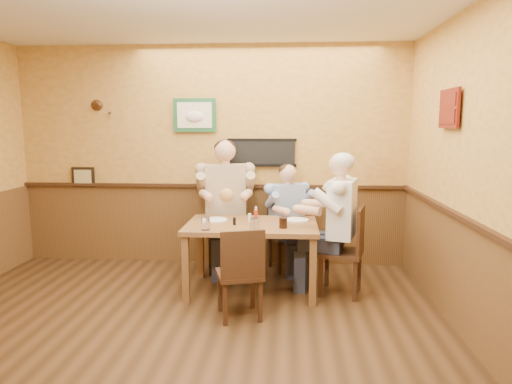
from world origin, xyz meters
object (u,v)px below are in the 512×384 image
diner_white_elder (341,232)px  pepper_shaker (234,221)px  diner_blue_polo (287,223)px  salt_shaker (250,218)px  chair_right_end (341,250)px  water_glass_mid (255,225)px  diner_tan_shirt (226,212)px  hot_sauce_bottle (256,216)px  chair_near_side (239,272)px  water_glass_left (206,223)px  dining_table (252,232)px  chair_back_left (226,229)px  cola_tumbler (283,223)px  chair_back_right (286,237)px

diner_white_elder → pepper_shaker: (-1.13, -0.05, 0.11)m
diner_blue_polo → salt_shaker: diner_blue_polo is taller
chair_right_end → water_glass_mid: 1.01m
diner_tan_shirt → hot_sauce_bottle: diner_tan_shirt is taller
chair_right_end → chair_near_side: 1.22m
water_glass_left → salt_shaker: water_glass_left is taller
dining_table → diner_white_elder: diner_white_elder is taller
chair_back_left → chair_right_end: 1.53m
diner_white_elder → water_glass_left: bearing=-62.2°
pepper_shaker → chair_near_side: bearing=-79.3°
diner_tan_shirt → chair_back_left: bearing=-9.2°
dining_table → hot_sauce_bottle: hot_sauce_bottle is taller
salt_shaker → pepper_shaker: bearing=-129.8°
chair_back_left → salt_shaker: chair_back_left is taller
pepper_shaker → cola_tumbler: bearing=-12.5°
diner_blue_polo → salt_shaker: size_ratio=13.32×
diner_white_elder → chair_back_left: bearing=-103.6°
dining_table → diner_blue_polo: size_ratio=1.18×
dining_table → water_glass_left: bearing=-143.1°
chair_near_side → chair_back_right: bearing=-123.1°
diner_blue_polo → water_glass_mid: 1.19m
diner_tan_shirt → chair_near_side: bearing=-86.5°
chair_right_end → water_glass_left: size_ratio=7.27×
diner_blue_polo → pepper_shaker: diner_blue_polo is taller
dining_table → cola_tumbler: (0.34, -0.20, 0.15)m
chair_near_side → water_glass_left: bearing=-60.5°
dining_table → chair_back_right: (0.37, 0.77, -0.24)m
water_glass_mid → hot_sauce_bottle: (-0.01, 0.37, 0.02)m
pepper_shaker → dining_table: bearing=24.8°
chair_right_end → hot_sauce_bottle: chair_right_end is taller
diner_tan_shirt → water_glass_left: bearing=-102.5°
chair_back_right → diner_blue_polo: size_ratio=0.70×
hot_sauce_bottle → water_glass_left: bearing=-144.7°
chair_near_side → hot_sauce_bottle: size_ratio=5.34×
chair_near_side → water_glass_left: size_ratio=6.68×
diner_blue_polo → diner_tan_shirt: bearing=160.2°
diner_white_elder → pepper_shaker: diner_white_elder is taller
chair_back_right → salt_shaker: bearing=-144.7°
hot_sauce_bottle → water_glass_mid: bearing=-88.0°
chair_back_left → diner_white_elder: size_ratio=0.75×
dining_table → water_glass_mid: 0.39m
water_glass_mid → hot_sauce_bottle: hot_sauce_bottle is taller
hot_sauce_bottle → pepper_shaker: 0.25m
cola_tumbler → salt_shaker: 0.47m
diner_tan_shirt → chair_right_end: bearing=-38.3°
salt_shaker → pepper_shaker: size_ratio=1.14×
chair_back_left → pepper_shaker: bearing=-84.9°
water_glass_left → cola_tumbler: bearing=9.8°
chair_near_side → diner_white_elder: (1.02, 0.67, 0.24)m
hot_sauce_bottle → chair_right_end: bearing=-2.5°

